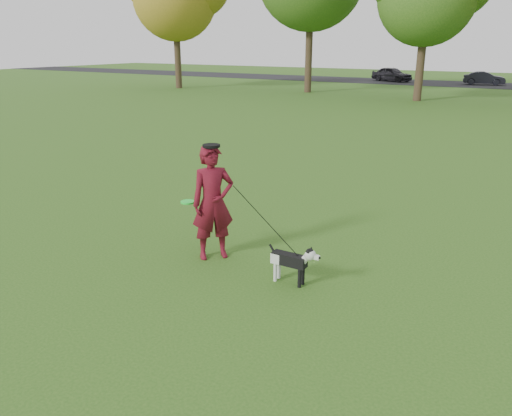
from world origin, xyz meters
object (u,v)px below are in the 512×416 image
Objects in this scene: dog at (293,260)px; car_mid at (484,78)px; man at (213,203)px; car_left at (392,74)px.

car_mid is (-2.56, 39.96, 0.16)m from dog.
man reaches higher than dog.
dog is at bearing -146.85° from car_left.
car_left reaches higher than car_mid.
car_left is at bearing 80.54° from car_mid.
dog is 0.23× the size of car_left.
man is 0.51× the size of car_left.
car_mid is at bearing -71.22° from car_left.
car_left is at bearing 53.92° from man.
man reaches higher than car_mid.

